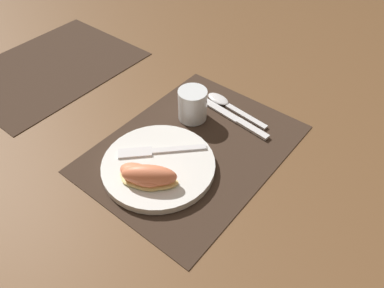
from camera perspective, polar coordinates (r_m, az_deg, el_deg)
The scene contains 10 objects.
ground_plane at distance 0.84m, azimuth 0.15°, elevation -0.68°, with size 3.00×3.00×0.00m, color brown.
placemat at distance 0.84m, azimuth 0.15°, elevation -0.58°, with size 0.47×0.35×0.00m.
placemat_far at distance 1.17m, azimuth -20.56°, elevation 11.06°, with size 0.47×0.35×0.00m.
plate at distance 0.79m, azimuth -5.13°, elevation -3.30°, with size 0.24×0.24×0.02m.
juice_glass at distance 0.89m, azimuth 0.08°, elevation 5.80°, with size 0.07×0.07×0.08m.
knife at distance 0.91m, azimuth 6.29°, elevation 4.03°, with size 0.04×0.22×0.01m.
spoon at distance 0.95m, azimuth 5.11°, elevation 6.19°, with size 0.04×0.18×0.01m.
fork at distance 0.80m, azimuth -5.57°, elevation -1.06°, with size 0.15×0.15×0.00m.
citrus_wedge_0 at distance 0.75m, azimuth -7.85°, elevation -4.79°, with size 0.07×0.10×0.03m.
citrus_wedge_1 at distance 0.74m, azimuth -6.52°, elevation -4.93°, with size 0.10×0.12×0.05m.
Camera 1 is at (-0.46, -0.37, 0.60)m, focal length 35.00 mm.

